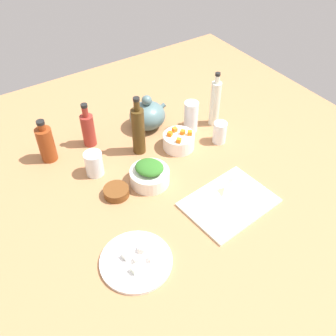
# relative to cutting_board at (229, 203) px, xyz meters

# --- Properties ---
(tabletop) EXTENTS (1.90, 1.90, 0.03)m
(tabletop) POSITION_rel_cutting_board_xyz_m (-0.11, 0.23, -0.02)
(tabletop) COLOR #A8744A
(tabletop) RESTS_ON ground
(cutting_board) EXTENTS (0.33, 0.26, 0.01)m
(cutting_board) POSITION_rel_cutting_board_xyz_m (0.00, 0.00, 0.00)
(cutting_board) COLOR white
(cutting_board) RESTS_ON tabletop
(plate_tofu) EXTENTS (0.23, 0.23, 0.01)m
(plate_tofu) POSITION_rel_cutting_board_xyz_m (-0.40, -0.03, 0.00)
(plate_tofu) COLOR white
(plate_tofu) RESTS_ON tabletop
(bowl_greens) EXTENTS (0.15, 0.15, 0.06)m
(bowl_greens) POSITION_rel_cutting_board_xyz_m (-0.18, 0.25, 0.02)
(bowl_greens) COLOR white
(bowl_greens) RESTS_ON tabletop
(bowl_carrots) EXTENTS (0.13, 0.13, 0.06)m
(bowl_carrots) POSITION_rel_cutting_board_xyz_m (0.03, 0.36, 0.03)
(bowl_carrots) COLOR white
(bowl_carrots) RESTS_ON tabletop
(bowl_small_side) EXTENTS (0.09, 0.09, 0.03)m
(bowl_small_side) POSITION_rel_cutting_board_xyz_m (-0.32, 0.26, 0.01)
(bowl_small_side) COLOR brown
(bowl_small_side) RESTS_ON tabletop
(teapot) EXTENTS (0.17, 0.15, 0.16)m
(teapot) POSITION_rel_cutting_board_xyz_m (-0.00, 0.56, 0.06)
(teapot) COLOR slate
(teapot) RESTS_ON tabletop
(bottle_0) EXTENTS (0.05, 0.05, 0.20)m
(bottle_0) POSITION_rel_cutting_board_xyz_m (-0.27, 0.59, 0.07)
(bottle_0) COLOR maroon
(bottle_0) RESTS_ON tabletop
(bottle_1) EXTENTS (0.06, 0.06, 0.19)m
(bottle_1) POSITION_rel_cutting_board_xyz_m (-0.45, 0.59, 0.07)
(bottle_1) COLOR maroon
(bottle_1) RESTS_ON tabletop
(bottle_2) EXTENTS (0.05, 0.05, 0.26)m
(bottle_2) POSITION_rel_cutting_board_xyz_m (-0.12, 0.43, 0.10)
(bottle_2) COLOR #453113
(bottle_2) RESTS_ON tabletop
(bottle_3) EXTENTS (0.04, 0.04, 0.25)m
(bottle_3) POSITION_rel_cutting_board_xyz_m (0.25, 0.41, 0.10)
(bottle_3) COLOR silver
(bottle_3) RESTS_ON tabletop
(drinking_glass_0) EXTENTS (0.06, 0.06, 0.09)m
(drinking_glass_0) POSITION_rel_cutting_board_xyz_m (0.19, 0.30, 0.04)
(drinking_glass_0) COLOR white
(drinking_glass_0) RESTS_ON tabletop
(drinking_glass_1) EXTENTS (0.06, 0.06, 0.14)m
(drinking_glass_1) POSITION_rel_cutting_board_xyz_m (0.14, 0.43, 0.07)
(drinking_glass_1) COLOR white
(drinking_glass_1) RESTS_ON tabletop
(drinking_glass_2) EXTENTS (0.07, 0.07, 0.10)m
(drinking_glass_2) POSITION_rel_cutting_board_xyz_m (-0.33, 0.41, 0.04)
(drinking_glass_2) COLOR white
(drinking_glass_2) RESTS_ON tabletop
(carrot_cube_0) EXTENTS (0.03, 0.03, 0.02)m
(carrot_cube_0) POSITION_rel_cutting_board_xyz_m (0.00, 0.32, 0.07)
(carrot_cube_0) COLOR orange
(carrot_cube_0) RESTS_ON bowl_carrots
(carrot_cube_1) EXTENTS (0.03, 0.03, 0.02)m
(carrot_cube_1) POSITION_rel_cutting_board_xyz_m (0.05, 0.36, 0.07)
(carrot_cube_1) COLOR orange
(carrot_cube_1) RESTS_ON bowl_carrots
(carrot_cube_2) EXTENTS (0.02, 0.02, 0.02)m
(carrot_cube_2) POSITION_rel_cutting_board_xyz_m (0.07, 0.34, 0.07)
(carrot_cube_2) COLOR orange
(carrot_cube_2) RESTS_ON bowl_carrots
(carrot_cube_3) EXTENTS (0.02, 0.02, 0.02)m
(carrot_cube_3) POSITION_rel_cutting_board_xyz_m (0.03, 0.39, 0.07)
(carrot_cube_3) COLOR orange
(carrot_cube_3) RESTS_ON bowl_carrots
(carrot_cube_4) EXTENTS (0.02, 0.02, 0.02)m
(carrot_cube_4) POSITION_rel_cutting_board_xyz_m (-0.00, 0.38, 0.07)
(carrot_cube_4) COLOR orange
(carrot_cube_4) RESTS_ON bowl_carrots
(chopped_greens_mound) EXTENTS (0.14, 0.14, 0.04)m
(chopped_greens_mound) POSITION_rel_cutting_board_xyz_m (-0.18, 0.25, 0.07)
(chopped_greens_mound) COLOR #2F6B24
(chopped_greens_mound) RESTS_ON bowl_greens
(tofu_cube_0) EXTENTS (0.03, 0.03, 0.02)m
(tofu_cube_0) POSITION_rel_cutting_board_xyz_m (-0.37, -0.01, 0.02)
(tofu_cube_0) COLOR silver
(tofu_cube_0) RESTS_ON plate_tofu
(tofu_cube_1) EXTENTS (0.03, 0.03, 0.02)m
(tofu_cube_1) POSITION_rel_cutting_board_xyz_m (-0.42, -0.06, 0.02)
(tofu_cube_1) COLOR white
(tofu_cube_1) RESTS_ON plate_tofu
(tofu_cube_2) EXTENTS (0.03, 0.03, 0.02)m
(tofu_cube_2) POSITION_rel_cutting_board_xyz_m (-0.42, -0.01, 0.02)
(tofu_cube_2) COLOR white
(tofu_cube_2) RESTS_ON plate_tofu
(tofu_cube_3) EXTENTS (0.03, 0.03, 0.02)m
(tofu_cube_3) POSITION_rel_cutting_board_xyz_m (-0.40, -0.04, 0.02)
(tofu_cube_3) COLOR white
(tofu_cube_3) RESTS_ON plate_tofu
(tofu_cube_4) EXTENTS (0.03, 0.03, 0.02)m
(tofu_cube_4) POSITION_rel_cutting_board_xyz_m (-0.36, -0.06, 0.02)
(tofu_cube_4) COLOR white
(tofu_cube_4) RESTS_ON plate_tofu
(dumpling_0) EXTENTS (0.06, 0.06, 0.03)m
(dumpling_0) POSITION_rel_cutting_board_xyz_m (0.01, 0.05, 0.02)
(dumpling_0) COLOR beige
(dumpling_0) RESTS_ON cutting_board
(dumpling_1) EXTENTS (0.06, 0.05, 0.02)m
(dumpling_1) POSITION_rel_cutting_board_xyz_m (0.08, 0.06, 0.02)
(dumpling_1) COLOR beige
(dumpling_1) RESTS_ON cutting_board
(dumpling_2) EXTENTS (0.07, 0.07, 0.02)m
(dumpling_2) POSITION_rel_cutting_board_xyz_m (0.07, 0.00, 0.02)
(dumpling_2) COLOR beige
(dumpling_2) RESTS_ON cutting_board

